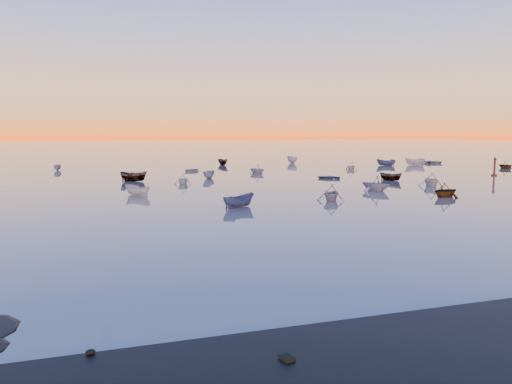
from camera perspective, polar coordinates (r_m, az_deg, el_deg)
name	(u,v)px	position (r m, az deg, el deg)	size (l,w,h in m)	color
ground	(173,161)	(120.09, -9.44, 3.56)	(600.00, 600.00, 0.00)	#6F625C
mud_lobes	(511,281)	(26.08, 27.09, -9.01)	(140.00, 6.00, 0.07)	black
moored_fleet	(222,178)	(74.09, -3.91, 1.61)	(124.00, 58.00, 1.20)	beige
boat_near_center	(239,207)	(45.26, -1.99, -1.77)	(3.54, 1.50, 1.23)	#364268
boat_near_right	(375,191)	(59.59, 13.50, 0.14)	(3.89, 1.75, 1.36)	slate
channel_marker	(495,168)	(86.29, 25.60, 2.50)	(0.86, 0.86, 3.07)	#44170E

